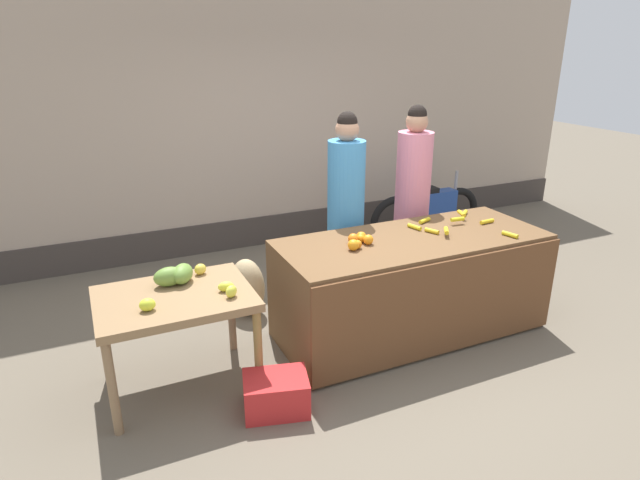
{
  "coord_description": "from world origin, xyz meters",
  "views": [
    {
      "loc": [
        -1.97,
        -3.48,
        2.41
      ],
      "look_at": [
        -0.3,
        0.15,
        0.92
      ],
      "focal_mm": 30.16,
      "sensor_mm": 36.0,
      "label": 1
    }
  ],
  "objects_px": {
    "vendor_woman_blue_shirt": "(346,212)",
    "produce_crate": "(276,394)",
    "parked_motorcycle": "(426,211)",
    "produce_sack": "(247,287)",
    "vendor_woman_pink_shirt": "(412,200)"
  },
  "relations": [
    {
      "from": "vendor_woman_blue_shirt",
      "to": "vendor_woman_pink_shirt",
      "type": "xyz_separation_m",
      "value": [
        0.76,
        0.06,
        0.01
      ]
    },
    {
      "from": "vendor_woman_blue_shirt",
      "to": "parked_motorcycle",
      "type": "relative_size",
      "value": 1.15
    },
    {
      "from": "vendor_woman_pink_shirt",
      "to": "produce_crate",
      "type": "relative_size",
      "value": 4.21
    },
    {
      "from": "vendor_woman_pink_shirt",
      "to": "produce_crate",
      "type": "distance_m",
      "value": 2.47
    },
    {
      "from": "vendor_woman_blue_shirt",
      "to": "produce_crate",
      "type": "distance_m",
      "value": 1.89
    },
    {
      "from": "produce_crate",
      "to": "produce_sack",
      "type": "xyz_separation_m",
      "value": [
        0.25,
        1.44,
        0.14
      ]
    },
    {
      "from": "vendor_woman_blue_shirt",
      "to": "vendor_woman_pink_shirt",
      "type": "height_order",
      "value": "vendor_woman_pink_shirt"
    },
    {
      "from": "vendor_woman_blue_shirt",
      "to": "produce_crate",
      "type": "xyz_separation_m",
      "value": [
        -1.17,
        -1.25,
        -0.8
      ]
    },
    {
      "from": "parked_motorcycle",
      "to": "produce_crate",
      "type": "relative_size",
      "value": 3.64
    },
    {
      "from": "parked_motorcycle",
      "to": "produce_crate",
      "type": "height_order",
      "value": "parked_motorcycle"
    },
    {
      "from": "produce_sack",
      "to": "parked_motorcycle",
      "type": "bearing_deg",
      "value": 19.2
    },
    {
      "from": "produce_crate",
      "to": "produce_sack",
      "type": "bearing_deg",
      "value": 80.1
    },
    {
      "from": "parked_motorcycle",
      "to": "vendor_woman_pink_shirt",
      "type": "bearing_deg",
      "value": -132.22
    },
    {
      "from": "parked_motorcycle",
      "to": "produce_sack",
      "type": "relative_size",
      "value": 2.95
    },
    {
      "from": "produce_crate",
      "to": "vendor_woman_blue_shirt",
      "type": "bearing_deg",
      "value": 47.0
    }
  ]
}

